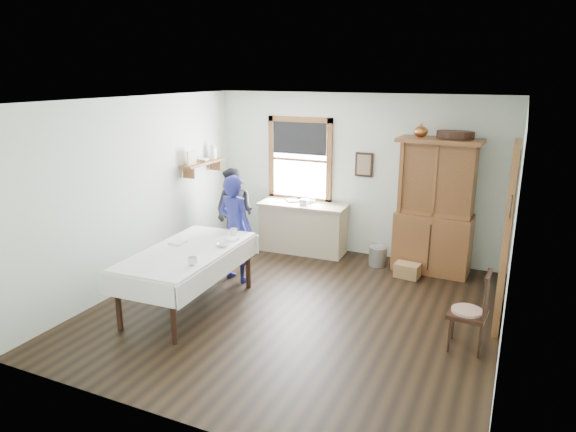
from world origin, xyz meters
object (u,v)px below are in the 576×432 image
at_px(pail, 378,256).
at_px(work_counter, 303,228).
at_px(spindle_chair, 468,310).
at_px(wicker_basket, 407,270).
at_px(figure_dark, 235,216).
at_px(china_hutch, 435,207).
at_px(dining_table, 189,279).
at_px(woman_blue, 235,232).

bearing_deg(pail, work_counter, 175.24).
distance_m(spindle_chair, wicker_basket, 2.15).
bearing_deg(figure_dark, spindle_chair, -17.69).
bearing_deg(china_hutch, wicker_basket, -121.20).
xyz_separation_m(china_hutch, wicker_basket, (-0.28, -0.41, -0.93)).
relative_size(spindle_chair, wicker_basket, 2.60).
xyz_separation_m(wicker_basket, figure_dark, (-2.90, -0.19, 0.58)).
height_order(china_hutch, figure_dark, china_hutch).
bearing_deg(dining_table, pail, 53.72).
relative_size(pail, figure_dark, 0.22).
bearing_deg(china_hutch, work_counter, -177.23).
bearing_deg(work_counter, spindle_chair, -39.81).
distance_m(pail, wicker_basket, 0.62).
height_order(dining_table, wicker_basket, dining_table).
distance_m(work_counter, woman_blue, 1.66).
relative_size(china_hutch, dining_table, 1.03).
relative_size(work_counter, dining_table, 0.74).
bearing_deg(spindle_chair, pail, 131.28).
distance_m(wicker_basket, figure_dark, 2.96).
distance_m(work_counter, figure_dark, 1.19).
relative_size(dining_table, wicker_basket, 5.56).
distance_m(dining_table, wicker_basket, 3.31).
distance_m(dining_table, spindle_chair, 3.47).
xyz_separation_m(pail, woman_blue, (-1.78, -1.47, 0.59)).
xyz_separation_m(dining_table, wicker_basket, (2.41, 2.24, -0.30)).
xyz_separation_m(pail, wicker_basket, (0.54, -0.30, -0.05)).
bearing_deg(pail, wicker_basket, -29.34).
bearing_deg(work_counter, wicker_basket, -14.67).
xyz_separation_m(china_hutch, figure_dark, (-3.18, -0.60, -0.35)).
height_order(dining_table, woman_blue, woman_blue).
height_order(wicker_basket, figure_dark, figure_dark).
bearing_deg(woman_blue, spindle_chair, -179.83).
distance_m(china_hutch, spindle_chair, 2.45).
xyz_separation_m(spindle_chair, wicker_basket, (-1.04, 1.84, -0.36)).
bearing_deg(china_hutch, pail, -169.55).
bearing_deg(spindle_chair, woman_blue, 173.52).
relative_size(work_counter, wicker_basket, 4.14).
relative_size(china_hutch, woman_blue, 1.40).
distance_m(dining_table, woman_blue, 1.14).
relative_size(woman_blue, figure_dark, 1.08).
height_order(dining_table, spindle_chair, spindle_chair).
xyz_separation_m(work_counter, dining_table, (-0.50, -2.66, -0.03)).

